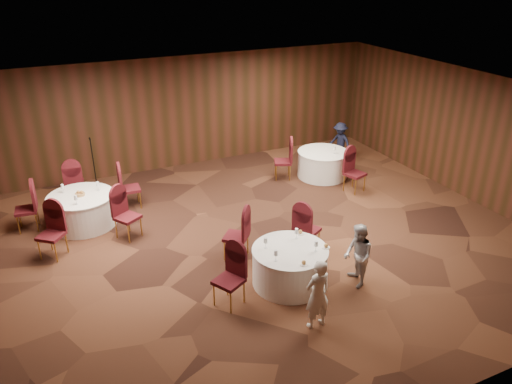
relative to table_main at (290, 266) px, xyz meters
name	(u,v)px	position (x,y,z in m)	size (l,w,h in m)	color
ground	(252,243)	(-0.04, 1.64, -0.38)	(12.00, 12.00, 0.00)	black
room_shell	(251,159)	(-0.04, 1.64, 1.59)	(12.00, 12.00, 12.00)	silver
table_main	(290,266)	(0.00, 0.00, 0.00)	(1.43, 1.43, 0.74)	white
table_left	(82,210)	(-3.23, 4.05, 0.00)	(1.50, 1.50, 0.74)	white
table_right	(323,164)	(3.29, 4.14, 0.00)	(1.42, 1.42, 0.74)	white
chairs_main	(259,247)	(-0.32, 0.67, 0.12)	(2.87, 2.09, 1.00)	#3B0B15
chairs_left	(83,205)	(-3.21, 4.02, 0.12)	(2.94, 3.15, 1.00)	#3B0B15
chairs_right	(318,167)	(2.87, 3.71, 0.12)	(1.99, 2.23, 1.00)	#3B0B15
tabletop_main	(299,244)	(0.16, -0.05, 0.46)	(1.16, 1.12, 0.22)	silver
tabletop_left	(79,192)	(-3.24, 4.05, 0.45)	(0.83, 0.82, 0.22)	silver
tabletop_right	(335,148)	(3.48, 3.87, 0.52)	(0.08, 0.08, 0.22)	silver
mic_stand	(96,178)	(-2.68, 5.69, 0.06)	(0.24, 0.24, 1.52)	black
woman_a	(317,294)	(-0.18, -1.27, 0.27)	(0.47, 0.31, 1.28)	white
woman_b	(358,256)	(1.13, -0.56, 0.25)	(0.61, 0.47, 1.25)	#B7B7BC
man_c	(340,142)	(4.40, 4.96, 0.22)	(0.77, 0.44, 1.19)	black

